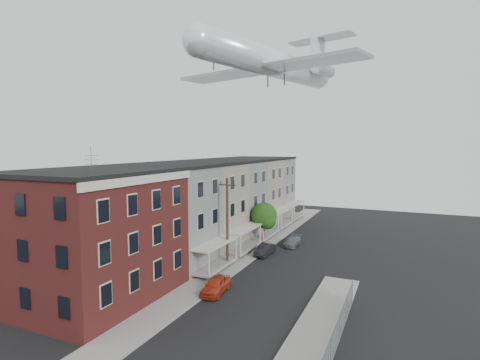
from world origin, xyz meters
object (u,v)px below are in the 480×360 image
object	(u,v)px
utility_pole	(227,221)
car_far	(293,241)
car_mid	(265,250)
airplane	(274,63)
car_near	(216,285)
street_tree	(265,217)

from	to	relation	value
utility_pole	car_far	distance (m)	11.91
car_mid	airplane	xyz separation A→B (m)	(-0.03, 2.85, 20.85)
airplane	car_mid	bearing A→B (deg)	-89.41
car_mid	car_far	world-z (taller)	car_mid
car_near	utility_pole	bearing A→B (deg)	102.62
utility_pole	car_mid	world-z (taller)	utility_pole
airplane	car_near	bearing A→B (deg)	-89.89
utility_pole	car_far	bearing A→B (deg)	70.45
street_tree	car_near	distance (m)	16.59
utility_pole	car_mid	size ratio (longest dim) A/B	2.45
street_tree	car_far	size ratio (longest dim) A/B	1.40
utility_pole	airplane	bearing A→B (deg)	76.63
car_near	airplane	xyz separation A→B (m)	(-0.03, 14.64, 20.80)
car_near	car_far	world-z (taller)	car_near
utility_pole	street_tree	xyz separation A→B (m)	(0.33, 9.92, -1.22)
utility_pole	car_far	world-z (taller)	utility_pole
car_mid	car_near	bearing A→B (deg)	-88.28
car_near	car_mid	world-z (taller)	car_near
street_tree	car_near	size ratio (longest dim) A/B	1.34
car_mid	car_far	size ratio (longest dim) A/B	0.99
utility_pole	car_mid	bearing A→B (deg)	69.80
utility_pole	airplane	xyz separation A→B (m)	(1.97, 8.29, 16.79)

